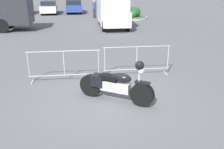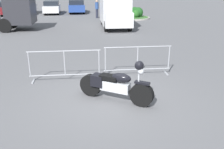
{
  "view_description": "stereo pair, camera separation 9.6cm",
  "coord_description": "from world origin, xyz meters",
  "px_view_note": "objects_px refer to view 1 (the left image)",
  "views": [
    {
      "loc": [
        -1.44,
        -6.42,
        3.19
      ],
      "look_at": [
        0.21,
        0.3,
        0.65
      ],
      "focal_mm": 40.0,
      "sensor_mm": 36.0,
      "label": 1
    },
    {
      "loc": [
        -1.35,
        -6.44,
        3.19
      ],
      "look_at": [
        0.21,
        0.3,
        0.65
      ],
      "focal_mm": 40.0,
      "sensor_mm": 36.0,
      "label": 2
    }
  ],
  "objects_px": {
    "parked_car_silver": "(23,7)",
    "parked_car_blue": "(74,6)",
    "parked_car_white": "(49,7)",
    "motorcycle": "(115,85)",
    "crowd_barrier_far": "(137,60)",
    "crowd_barrier_near": "(64,65)",
    "pedestrian": "(94,8)",
    "delivery_van": "(113,11)"
  },
  "relations": [
    {
      "from": "crowd_barrier_near",
      "to": "pedestrian",
      "type": "height_order",
      "value": "pedestrian"
    },
    {
      "from": "motorcycle",
      "to": "crowd_barrier_near",
      "type": "bearing_deg",
      "value": 162.85
    },
    {
      "from": "crowd_barrier_far",
      "to": "parked_car_silver",
      "type": "relative_size",
      "value": 0.57
    },
    {
      "from": "motorcycle",
      "to": "crowd_barrier_far",
      "type": "height_order",
      "value": "motorcycle"
    },
    {
      "from": "parked_car_blue",
      "to": "parked_car_silver",
      "type": "bearing_deg",
      "value": 91.59
    },
    {
      "from": "crowd_barrier_far",
      "to": "parked_car_silver",
      "type": "height_order",
      "value": "parked_car_silver"
    },
    {
      "from": "crowd_barrier_near",
      "to": "parked_car_white",
      "type": "xyz_separation_m",
      "value": [
        -0.34,
        21.01,
        0.15
      ]
    },
    {
      "from": "motorcycle",
      "to": "delivery_van",
      "type": "distance_m",
      "value": 12.93
    },
    {
      "from": "crowd_barrier_near",
      "to": "parked_car_silver",
      "type": "xyz_separation_m",
      "value": [
        -3.08,
        21.57,
        0.16
      ]
    },
    {
      "from": "parked_car_white",
      "to": "motorcycle",
      "type": "bearing_deg",
      "value": -171.49
    },
    {
      "from": "parked_car_blue",
      "to": "pedestrian",
      "type": "relative_size",
      "value": 2.62
    },
    {
      "from": "motorcycle",
      "to": "parked_car_blue",
      "type": "relative_size",
      "value": 0.43
    },
    {
      "from": "motorcycle",
      "to": "parked_car_silver",
      "type": "distance_m",
      "value": 23.9
    },
    {
      "from": "delivery_van",
      "to": "crowd_barrier_far",
      "type": "bearing_deg",
      "value": -2.53
    },
    {
      "from": "parked_car_silver",
      "to": "parked_car_white",
      "type": "height_order",
      "value": "parked_car_silver"
    },
    {
      "from": "motorcycle",
      "to": "crowd_barrier_near",
      "type": "relative_size",
      "value": 0.77
    },
    {
      "from": "motorcycle",
      "to": "parked_car_silver",
      "type": "height_order",
      "value": "parked_car_silver"
    },
    {
      "from": "delivery_van",
      "to": "pedestrian",
      "type": "distance_m",
      "value": 5.64
    },
    {
      "from": "crowd_barrier_far",
      "to": "parked_car_white",
      "type": "distance_m",
      "value": 21.22
    },
    {
      "from": "crowd_barrier_near",
      "to": "parked_car_silver",
      "type": "relative_size",
      "value": 0.57
    },
    {
      "from": "motorcycle",
      "to": "crowd_barrier_far",
      "type": "xyz_separation_m",
      "value": [
        1.31,
        1.92,
        0.07
      ]
    },
    {
      "from": "parked_car_silver",
      "to": "parked_car_blue",
      "type": "height_order",
      "value": "parked_car_blue"
    },
    {
      "from": "parked_car_silver",
      "to": "parked_car_white",
      "type": "distance_m",
      "value": 2.8
    },
    {
      "from": "parked_car_silver",
      "to": "pedestrian",
      "type": "bearing_deg",
      "value": -122.92
    },
    {
      "from": "delivery_van",
      "to": "parked_car_white",
      "type": "relative_size",
      "value": 1.23
    },
    {
      "from": "pedestrian",
      "to": "motorcycle",
      "type": "bearing_deg",
      "value": 122.04
    },
    {
      "from": "crowd_barrier_near",
      "to": "parked_car_blue",
      "type": "xyz_separation_m",
      "value": [
        2.41,
        21.3,
        0.18
      ]
    },
    {
      "from": "parked_car_blue",
      "to": "pedestrian",
      "type": "height_order",
      "value": "pedestrian"
    },
    {
      "from": "crowd_barrier_near",
      "to": "crowd_barrier_far",
      "type": "height_order",
      "value": "same"
    },
    {
      "from": "parked_car_white",
      "to": "crowd_barrier_near",
      "type": "bearing_deg",
      "value": -174.67
    },
    {
      "from": "delivery_van",
      "to": "parked_car_silver",
      "type": "xyz_separation_m",
      "value": [
        -7.41,
        10.95,
        -0.52
      ]
    },
    {
      "from": "crowd_barrier_far",
      "to": "parked_car_silver",
      "type": "distance_m",
      "value": 22.31
    },
    {
      "from": "crowd_barrier_near",
      "to": "delivery_van",
      "type": "xyz_separation_m",
      "value": [
        4.33,
        10.62,
        0.68
      ]
    },
    {
      "from": "crowd_barrier_far",
      "to": "parked_car_blue",
      "type": "relative_size",
      "value": 0.55
    },
    {
      "from": "parked_car_silver",
      "to": "motorcycle",
      "type": "bearing_deg",
      "value": -165.01
    },
    {
      "from": "crowd_barrier_far",
      "to": "pedestrian",
      "type": "relative_size",
      "value": 1.44
    },
    {
      "from": "parked_car_silver",
      "to": "pedestrian",
      "type": "distance_m",
      "value": 8.79
    },
    {
      "from": "motorcycle",
      "to": "parked_car_blue",
      "type": "xyz_separation_m",
      "value": [
        1.1,
        23.22,
        0.25
      ]
    },
    {
      "from": "motorcycle",
      "to": "delivery_van",
      "type": "bearing_deg",
      "value": 115.08
    },
    {
      "from": "crowd_barrier_far",
      "to": "parked_car_blue",
      "type": "xyz_separation_m",
      "value": [
        -0.21,
        21.3,
        0.18
      ]
    },
    {
      "from": "parked_car_silver",
      "to": "pedestrian",
      "type": "relative_size",
      "value": 2.55
    },
    {
      "from": "crowd_barrier_far",
      "to": "pedestrian",
      "type": "height_order",
      "value": "pedestrian"
    }
  ]
}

